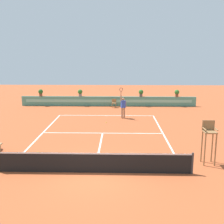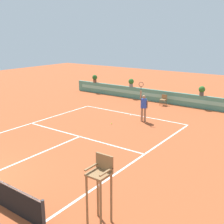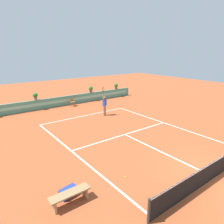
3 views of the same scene
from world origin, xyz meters
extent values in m
plane|color=#A84C28|center=(0.00, 6.00, 0.00)|extent=(60.00, 60.00, 0.00)
cube|color=white|center=(0.00, 11.89, 0.00)|extent=(8.22, 0.10, 0.01)
cube|color=white|center=(0.00, 6.40, 0.00)|extent=(8.22, 0.10, 0.01)
cube|color=white|center=(0.00, 3.20, 0.00)|extent=(0.10, 6.40, 0.01)
cube|color=white|center=(-4.11, 5.95, 0.00)|extent=(0.10, 11.89, 0.01)
cube|color=white|center=(4.11, 5.95, 0.00)|extent=(0.10, 11.89, 0.01)
cube|color=white|center=(0.00, 11.79, 0.00)|extent=(0.10, 0.20, 0.01)
cylinder|color=#333333|center=(4.41, 0.00, 0.50)|extent=(0.10, 0.10, 1.00)
cube|color=#4C8E7A|center=(0.00, 16.39, 0.50)|extent=(18.00, 0.20, 1.00)
cube|color=#7ABCA8|center=(0.00, 16.29, 0.55)|extent=(17.10, 0.01, 0.28)
cylinder|color=olive|center=(5.23, 0.94, 0.80)|extent=(0.07, 0.07, 1.60)
cylinder|color=olive|center=(5.74, 0.94, 0.80)|extent=(0.07, 0.07, 1.60)
cylinder|color=olive|center=(5.23, 1.46, 0.80)|extent=(0.07, 0.07, 1.60)
cylinder|color=olive|center=(5.74, 1.46, 0.80)|extent=(0.07, 0.07, 1.60)
cube|color=olive|center=(5.49, 1.20, 1.63)|extent=(0.60, 0.60, 0.06)
cube|color=olive|center=(5.49, 1.47, 1.90)|extent=(0.60, 0.06, 0.48)
cube|color=olive|center=(5.22, 1.20, 1.78)|extent=(0.06, 0.60, 0.04)
cube|color=olive|center=(5.76, 1.20, 1.78)|extent=(0.06, 0.60, 0.04)
cylinder|color=olive|center=(0.43, 15.41, 0.23)|extent=(0.05, 0.05, 0.45)
cylinder|color=olive|center=(0.78, 15.41, 0.23)|extent=(0.05, 0.05, 0.45)
cylinder|color=olive|center=(0.43, 15.77, 0.23)|extent=(0.05, 0.05, 0.45)
cylinder|color=olive|center=(0.78, 15.77, 0.23)|extent=(0.05, 0.05, 0.45)
cube|color=olive|center=(0.61, 15.59, 0.47)|extent=(0.44, 0.44, 0.04)
cube|color=olive|center=(0.61, 15.79, 0.67)|extent=(0.44, 0.04, 0.36)
cylinder|color=#9E7051|center=(1.55, 10.97, 0.45)|extent=(0.14, 0.14, 0.90)
cylinder|color=#9E7051|center=(1.36, 10.89, 0.45)|extent=(0.14, 0.14, 0.90)
cube|color=#2D4CB7|center=(1.46, 10.93, 1.20)|extent=(0.42, 0.34, 0.60)
sphere|color=#9E7051|center=(1.46, 10.93, 1.63)|extent=(0.22, 0.22, 0.22)
cylinder|color=#9E7051|center=(1.27, 10.85, 1.75)|extent=(0.09, 0.09, 0.55)
cylinder|color=black|center=(1.27, 10.85, 2.17)|extent=(0.04, 0.04, 0.24)
torus|color=#262626|center=(1.27, 10.85, 2.43)|extent=(0.30, 0.15, 0.31)
cylinder|color=#9E7051|center=(1.66, 11.02, 1.15)|extent=(0.09, 0.09, 0.50)
sphere|color=#CCE033|center=(0.11, 9.26, 0.03)|extent=(0.07, 0.07, 0.07)
cylinder|color=gray|center=(-2.91, 16.39, 1.14)|extent=(0.32, 0.32, 0.28)
sphere|color=#2D6B28|center=(-2.91, 16.39, 1.48)|extent=(0.48, 0.48, 0.48)
cylinder|color=#514C47|center=(3.36, 16.39, 1.14)|extent=(0.32, 0.32, 0.28)
sphere|color=#2D6B28|center=(3.36, 16.39, 1.48)|extent=(0.48, 0.48, 0.48)
cylinder|color=brown|center=(-7.01, 16.39, 1.14)|extent=(0.32, 0.32, 0.28)
sphere|color=#235B23|center=(-7.01, 16.39, 1.48)|extent=(0.48, 0.48, 0.48)
camera|label=1|loc=(1.11, -11.68, 5.31)|focal=44.19mm
camera|label=2|loc=(10.06, -4.51, 5.50)|focal=45.30mm
camera|label=3|loc=(-8.80, -3.80, 5.64)|focal=33.28mm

